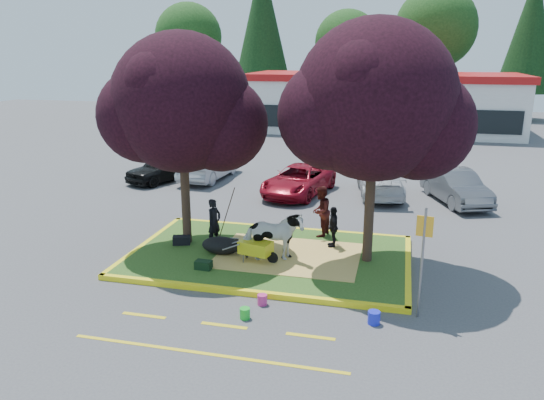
% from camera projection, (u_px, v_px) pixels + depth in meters
% --- Properties ---
extents(ground, '(90.00, 90.00, 0.00)m').
position_uv_depth(ground, '(269.00, 258.00, 16.02)').
color(ground, '#424244').
rests_on(ground, ground).
extents(median_island, '(8.00, 5.00, 0.15)m').
position_uv_depth(median_island, '(269.00, 256.00, 16.00)').
color(median_island, '#274A17').
rests_on(median_island, ground).
extents(curb_near, '(8.30, 0.16, 0.15)m').
position_uv_depth(curb_near, '(244.00, 292.00, 13.59)').
color(curb_near, yellow).
rests_on(curb_near, ground).
extents(curb_far, '(8.30, 0.16, 0.15)m').
position_uv_depth(curb_far, '(287.00, 229.00, 18.41)').
color(curb_far, yellow).
rests_on(curb_far, ground).
extents(curb_left, '(0.16, 5.30, 0.15)m').
position_uv_depth(curb_left, '(146.00, 245.00, 16.94)').
color(curb_left, yellow).
rests_on(curb_left, ground).
extents(curb_right, '(0.16, 5.30, 0.15)m').
position_uv_depth(curb_right, '(408.00, 269.00, 15.06)').
color(curb_right, yellow).
rests_on(curb_right, ground).
extents(straw_bedding, '(4.20, 3.00, 0.01)m').
position_uv_depth(straw_bedding, '(288.00, 255.00, 15.84)').
color(straw_bedding, '#EBC761').
rests_on(straw_bedding, median_island).
extents(tree_purple_left, '(5.06, 4.20, 6.51)m').
position_uv_depth(tree_purple_left, '(182.00, 109.00, 15.84)').
color(tree_purple_left, black).
rests_on(tree_purple_left, median_island).
extents(tree_purple_right, '(5.30, 4.40, 6.82)m').
position_uv_depth(tree_purple_right, '(375.00, 108.00, 14.28)').
color(tree_purple_right, black).
rests_on(tree_purple_right, median_island).
extents(fire_lane_stripe_a, '(1.10, 0.12, 0.01)m').
position_uv_depth(fire_lane_stripe_a, '(144.00, 315.00, 12.56)').
color(fire_lane_stripe_a, yellow).
rests_on(fire_lane_stripe_a, ground).
extents(fire_lane_stripe_b, '(1.10, 0.12, 0.01)m').
position_uv_depth(fire_lane_stripe_b, '(224.00, 326.00, 12.10)').
color(fire_lane_stripe_b, yellow).
rests_on(fire_lane_stripe_b, ground).
extents(fire_lane_stripe_c, '(1.10, 0.12, 0.01)m').
position_uv_depth(fire_lane_stripe_c, '(310.00, 336.00, 11.64)').
color(fire_lane_stripe_c, yellow).
rests_on(fire_lane_stripe_c, ground).
extents(fire_lane_long, '(6.00, 0.10, 0.01)m').
position_uv_depth(fire_lane_long, '(205.00, 354.00, 10.98)').
color(fire_lane_long, yellow).
rests_on(fire_lane_long, ground).
extents(retail_building, '(20.40, 8.40, 4.40)m').
position_uv_depth(retail_building, '(382.00, 102.00, 41.10)').
color(retail_building, silver).
rests_on(retail_building, ground).
extents(treeline, '(46.58, 7.80, 14.63)m').
position_uv_depth(treeline, '(382.00, 32.00, 48.79)').
color(treeline, black).
rests_on(treeline, ground).
extents(cow, '(1.90, 1.28, 1.47)m').
position_uv_depth(cow, '(273.00, 237.00, 15.25)').
color(cow, white).
rests_on(cow, median_island).
extents(calf, '(1.25, 0.77, 0.52)m').
position_uv_depth(calf, '(221.00, 245.00, 15.93)').
color(calf, black).
rests_on(calf, median_island).
extents(handler, '(0.53, 0.63, 1.48)m').
position_uv_depth(handler, '(214.00, 222.00, 16.54)').
color(handler, black).
rests_on(handler, median_island).
extents(visitor_a, '(0.79, 0.93, 1.68)m').
position_uv_depth(visitor_a, '(321.00, 211.00, 17.34)').
color(visitor_a, '#401312').
rests_on(visitor_a, median_island).
extents(visitor_b, '(0.47, 0.81, 1.30)m').
position_uv_depth(visitor_b, '(333.00, 227.00, 16.40)').
color(visitor_b, black).
rests_on(visitor_b, median_island).
extents(wheelbarrow, '(1.65, 0.74, 0.62)m').
position_uv_depth(wheelbarrow, '(256.00, 248.00, 15.28)').
color(wheelbarrow, black).
rests_on(wheelbarrow, median_island).
extents(gear_bag_dark, '(0.61, 0.45, 0.28)m').
position_uv_depth(gear_bag_dark, '(182.00, 240.00, 16.73)').
color(gear_bag_dark, black).
rests_on(gear_bag_dark, median_island).
extents(gear_bag_green, '(0.47, 0.31, 0.24)m').
position_uv_depth(gear_bag_green, '(204.00, 265.00, 14.83)').
color(gear_bag_green, black).
rests_on(gear_bag_green, median_island).
extents(sign_post, '(0.37, 0.10, 2.68)m').
position_uv_depth(sign_post, '(423.00, 251.00, 12.06)').
color(sign_post, slate).
rests_on(sign_post, ground).
extents(bucket_green, '(0.30, 0.30, 0.26)m').
position_uv_depth(bucket_green, '(245.00, 313.00, 12.39)').
color(bucket_green, green).
rests_on(bucket_green, ground).
extents(bucket_pink, '(0.32, 0.32, 0.26)m').
position_uv_depth(bucket_pink, '(262.00, 300.00, 13.07)').
color(bucket_pink, '#CC2D79').
rests_on(bucket_pink, ground).
extents(bucket_blue, '(0.36, 0.36, 0.31)m').
position_uv_depth(bucket_blue, '(374.00, 318.00, 12.15)').
color(bucket_blue, '#1B25DA').
rests_on(bucket_blue, ground).
extents(car_black, '(3.02, 4.18, 1.32)m').
position_uv_depth(car_black, '(164.00, 167.00, 25.43)').
color(car_black, black).
rests_on(car_black, ground).
extents(car_silver, '(1.82, 4.48, 1.44)m').
position_uv_depth(car_silver, '(210.00, 165.00, 25.75)').
color(car_silver, gray).
rests_on(car_silver, ground).
extents(car_red, '(2.99, 4.87, 1.26)m').
position_uv_depth(car_red, '(299.00, 180.00, 23.02)').
color(car_red, maroon).
rests_on(car_red, ground).
extents(car_white, '(2.43, 4.58, 1.27)m').
position_uv_depth(car_white, '(380.00, 181.00, 22.83)').
color(car_white, silver).
rests_on(car_white, ground).
extents(car_grey, '(2.80, 4.37, 1.36)m').
position_uv_depth(car_grey, '(456.00, 186.00, 21.76)').
color(car_grey, '#505357').
rests_on(car_grey, ground).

